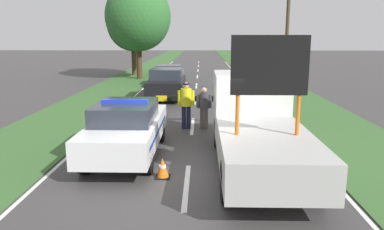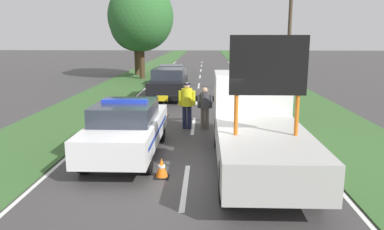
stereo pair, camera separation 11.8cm
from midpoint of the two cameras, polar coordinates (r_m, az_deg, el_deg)
ground_plane at (r=9.73m, az=-0.96°, el=-8.44°), size 160.00×160.00×0.00m
lane_markings at (r=23.01m, az=0.43°, el=3.52°), size 7.06×55.59×0.01m
grass_verge_left at (r=29.86m, az=-9.67°, el=5.33°), size 3.49×120.00×0.03m
grass_verge_right at (r=29.72m, az=11.01°, el=5.25°), size 3.49×120.00×0.03m
police_car at (r=10.86m, az=-10.21°, el=-1.95°), size 1.83×4.85×1.67m
work_truck at (r=10.24m, az=9.26°, el=-0.87°), size 2.09×6.36×3.41m
road_barrier at (r=14.51m, az=-0.71°, el=2.14°), size 2.54×0.08×1.12m
police_officer at (r=13.77m, az=-1.15°, el=2.09°), size 0.62×0.39×1.73m
pedestrian_civilian at (r=13.79m, az=1.61°, el=1.59°), size 0.56×0.35×1.55m
traffic_cone_near_police at (r=13.41m, az=5.32°, el=-1.58°), size 0.38×0.38×0.53m
traffic_cone_centre_front at (r=9.22m, az=-4.87°, el=-8.04°), size 0.35×0.35×0.49m
traffic_cone_near_truck at (r=16.12m, az=-4.77°, el=0.82°), size 0.41×0.41×0.58m
traffic_cone_behind_barrier at (r=15.84m, az=-9.90°, el=0.41°), size 0.38×0.38×0.54m
queued_car_sedan_black at (r=20.66m, az=-4.03°, el=4.88°), size 1.88×4.44×1.65m
queued_car_suv_grey at (r=26.37m, az=-3.62°, el=6.19°), size 1.83×4.39×1.40m
roadside_tree_near_left at (r=33.46m, az=-9.10°, el=13.55°), size 4.45×4.45×6.74m
roadside_tree_near_right at (r=30.25m, az=-8.34°, el=14.59°), size 5.08×5.08×7.51m
utility_pole at (r=21.94m, az=14.18°, el=12.87°), size 1.20×0.20×7.50m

